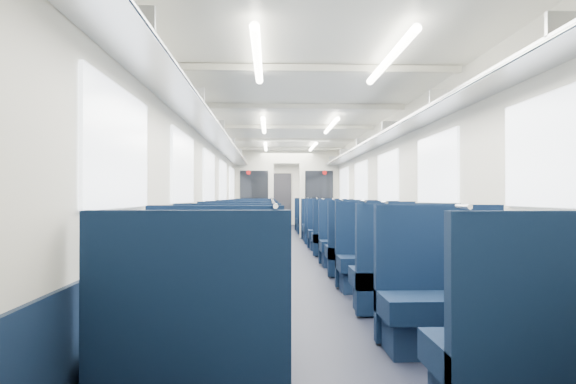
% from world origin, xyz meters
% --- Properties ---
extents(floor, '(2.80, 18.00, 0.01)m').
position_xyz_m(floor, '(0.00, 0.00, 0.00)').
color(floor, black).
rests_on(floor, ground).
extents(ceiling, '(2.80, 18.00, 0.01)m').
position_xyz_m(ceiling, '(0.00, 0.00, 2.35)').
color(ceiling, silver).
rests_on(ceiling, wall_left).
extents(wall_left, '(0.02, 18.00, 2.35)m').
position_xyz_m(wall_left, '(-1.40, 0.00, 1.18)').
color(wall_left, beige).
rests_on(wall_left, floor).
extents(dado_left, '(0.03, 17.90, 0.70)m').
position_xyz_m(dado_left, '(-1.39, 0.00, 0.35)').
color(dado_left, black).
rests_on(dado_left, floor).
extents(wall_right, '(0.02, 18.00, 2.35)m').
position_xyz_m(wall_right, '(1.40, 0.00, 1.18)').
color(wall_right, beige).
rests_on(wall_right, floor).
extents(dado_right, '(0.03, 17.90, 0.70)m').
position_xyz_m(dado_right, '(1.39, 0.00, 0.35)').
color(dado_right, black).
rests_on(dado_right, floor).
extents(wall_far, '(2.80, 0.02, 2.35)m').
position_xyz_m(wall_far, '(0.00, 9.00, 1.18)').
color(wall_far, beige).
rests_on(wall_far, floor).
extents(luggage_rack_left, '(0.36, 17.40, 0.18)m').
position_xyz_m(luggage_rack_left, '(-1.21, 0.00, 1.97)').
color(luggage_rack_left, '#B2B5BA').
rests_on(luggage_rack_left, wall_left).
extents(luggage_rack_right, '(0.36, 17.40, 0.18)m').
position_xyz_m(luggage_rack_right, '(1.21, 0.00, 1.97)').
color(luggage_rack_right, '#B2B5BA').
rests_on(luggage_rack_right, wall_right).
extents(windows, '(2.78, 15.60, 0.75)m').
position_xyz_m(windows, '(0.00, -0.46, 1.42)').
color(windows, white).
rests_on(windows, wall_left).
extents(ceiling_fittings, '(2.70, 16.06, 0.11)m').
position_xyz_m(ceiling_fittings, '(0.00, -0.26, 2.29)').
color(ceiling_fittings, beige).
rests_on(ceiling_fittings, ceiling).
extents(end_door, '(0.75, 0.06, 2.00)m').
position_xyz_m(end_door, '(0.00, 8.94, 1.00)').
color(end_door, black).
rests_on(end_door, floor).
extents(bulkhead, '(2.80, 0.10, 2.35)m').
position_xyz_m(bulkhead, '(-0.00, 2.90, 1.23)').
color(bulkhead, beige).
rests_on(bulkhead, floor).
extents(seat_0, '(0.97, 0.54, 1.09)m').
position_xyz_m(seat_0, '(-0.83, -8.16, 0.33)').
color(seat_0, '#0A1A33').
rests_on(seat_0, floor).
extents(seat_1, '(0.97, 0.54, 1.09)m').
position_xyz_m(seat_1, '(0.83, -8.32, 0.33)').
color(seat_1, '#0A1A33').
rests_on(seat_1, floor).
extents(seat_2, '(0.97, 0.54, 1.09)m').
position_xyz_m(seat_2, '(-0.83, -7.22, 0.33)').
color(seat_2, '#0A1A33').
rests_on(seat_2, floor).
extents(seat_3, '(0.97, 0.54, 1.09)m').
position_xyz_m(seat_3, '(0.83, -7.03, 0.33)').
color(seat_3, '#0A1A33').
rests_on(seat_3, floor).
extents(seat_4, '(0.97, 0.54, 1.09)m').
position_xyz_m(seat_4, '(-0.83, -5.95, 0.33)').
color(seat_4, '#0A1A33').
rests_on(seat_4, floor).
extents(seat_5, '(0.97, 0.54, 1.09)m').
position_xyz_m(seat_5, '(0.83, -5.92, 0.33)').
color(seat_5, '#0A1A33').
rests_on(seat_5, floor).
extents(seat_6, '(0.97, 0.54, 1.09)m').
position_xyz_m(seat_6, '(-0.83, -4.74, 0.33)').
color(seat_6, '#0A1A33').
rests_on(seat_6, floor).
extents(seat_7, '(0.97, 0.54, 1.09)m').
position_xyz_m(seat_7, '(0.83, -4.73, 0.33)').
color(seat_7, '#0A1A33').
rests_on(seat_7, floor).
extents(seat_8, '(0.97, 0.54, 1.09)m').
position_xyz_m(seat_8, '(-0.83, -3.69, 0.33)').
color(seat_8, '#0A1A33').
rests_on(seat_8, floor).
extents(seat_9, '(0.97, 0.54, 1.09)m').
position_xyz_m(seat_9, '(0.83, -3.68, 0.33)').
color(seat_9, '#0A1A33').
rests_on(seat_9, floor).
extents(seat_10, '(0.97, 0.54, 1.09)m').
position_xyz_m(seat_10, '(-0.83, -2.60, 0.33)').
color(seat_10, '#0A1A33').
rests_on(seat_10, floor).
extents(seat_11, '(0.97, 0.54, 1.09)m').
position_xyz_m(seat_11, '(0.83, -2.63, 0.33)').
color(seat_11, '#0A1A33').
rests_on(seat_11, floor).
extents(seat_12, '(0.97, 0.54, 1.09)m').
position_xyz_m(seat_12, '(-0.83, -1.49, 0.33)').
color(seat_12, '#0A1A33').
rests_on(seat_12, floor).
extents(seat_13, '(0.97, 0.54, 1.09)m').
position_xyz_m(seat_13, '(0.83, -1.29, 0.33)').
color(seat_13, '#0A1A33').
rests_on(seat_13, floor).
extents(seat_14, '(0.97, 0.54, 1.09)m').
position_xyz_m(seat_14, '(-0.83, -0.29, 0.33)').
color(seat_14, '#0A1A33').
rests_on(seat_14, floor).
extents(seat_15, '(0.97, 0.54, 1.09)m').
position_xyz_m(seat_15, '(0.83, -0.17, 0.33)').
color(seat_15, '#0A1A33').
rests_on(seat_15, floor).
extents(seat_16, '(0.97, 0.54, 1.09)m').
position_xyz_m(seat_16, '(-0.83, 0.91, 0.33)').
color(seat_16, '#0A1A33').
rests_on(seat_16, floor).
extents(seat_17, '(0.97, 0.54, 1.09)m').
position_xyz_m(seat_17, '(0.83, 1.00, 0.33)').
color(seat_17, '#0A1A33').
rests_on(seat_17, floor).
extents(seat_18, '(0.97, 0.54, 1.09)m').
position_xyz_m(seat_18, '(-0.83, 2.06, 0.33)').
color(seat_18, '#0A1A33').
rests_on(seat_18, floor).
extents(seat_19, '(0.97, 0.54, 1.09)m').
position_xyz_m(seat_19, '(0.83, 1.99, 0.33)').
color(seat_19, '#0A1A33').
rests_on(seat_19, floor).
extents(seat_20, '(0.97, 0.54, 1.09)m').
position_xyz_m(seat_20, '(-0.83, 4.10, 0.33)').
color(seat_20, '#0A1A33').
rests_on(seat_20, floor).
extents(seat_21, '(0.97, 0.54, 1.09)m').
position_xyz_m(seat_21, '(0.83, 4.02, 0.33)').
color(seat_21, '#0A1A33').
rests_on(seat_21, floor).
extents(seat_22, '(0.97, 0.54, 1.09)m').
position_xyz_m(seat_22, '(-0.83, 5.23, 0.33)').
color(seat_22, '#0A1A33').
rests_on(seat_22, floor).
extents(seat_23, '(0.97, 0.54, 1.09)m').
position_xyz_m(seat_23, '(0.83, 5.38, 0.33)').
color(seat_23, '#0A1A33').
rests_on(seat_23, floor).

